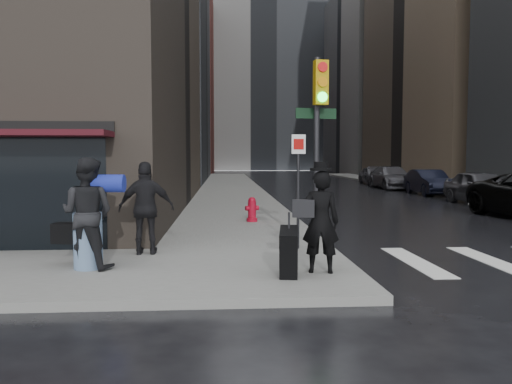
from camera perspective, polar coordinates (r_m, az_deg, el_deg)
ground at (r=9.25m, az=-0.78°, el=-9.53°), size 140.00×140.00×0.00m
sidewalk_left at (r=36.04m, az=-2.96°, el=0.67°), size 4.00×50.00×0.15m
sidewalk_right at (r=38.64m, az=17.48°, el=0.72°), size 3.00×50.00×0.15m
bldg_left_far at (r=72.89m, az=-13.89°, el=12.44°), size 22.00×20.00×26.00m
bldg_right_far at (r=72.75m, az=18.08°, el=11.97°), size 22.00×20.00×25.00m
bldg_distant at (r=88.31m, az=0.56°, el=13.02°), size 40.00×12.00×32.00m
man_overcoat at (r=8.66m, az=6.65°, el=-3.91°), size 1.15×0.95×1.97m
man_jeans at (r=9.49m, az=-18.72°, el=-2.30°), size 1.41×1.01×2.01m
man_greycoat at (r=10.55m, az=-12.42°, el=-1.81°), size 1.15×0.53×1.92m
traffic_light at (r=10.98m, az=6.94°, el=7.52°), size 1.03×0.55×4.17m
fire_hydrant at (r=15.61m, az=-0.46°, el=-2.13°), size 0.45×0.34×0.77m
parked_car_1 at (r=25.04m, az=24.33°, el=0.50°), size 1.87×4.62×1.57m
parked_car_2 at (r=30.26m, az=19.14°, el=1.06°), size 1.67×4.45×1.45m
parked_car_3 at (r=35.59m, az=15.24°, el=1.62°), size 2.20×5.34×1.54m
parked_car_4 at (r=41.24m, az=13.24°, el=1.88°), size 1.82×4.24×1.43m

